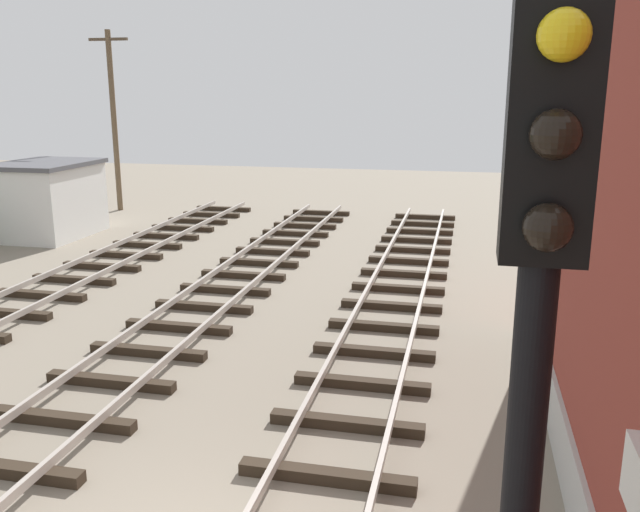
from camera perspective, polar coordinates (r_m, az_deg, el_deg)
signal_mast at (r=3.41m, az=16.92°, el=-17.45°), size 0.36×0.40×5.67m
control_hut at (r=26.72m, az=-22.24°, el=4.52°), size 3.00×3.80×2.76m
utility_pole_far at (r=31.40m, az=-17.18°, el=11.18°), size 1.80×0.24×7.83m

